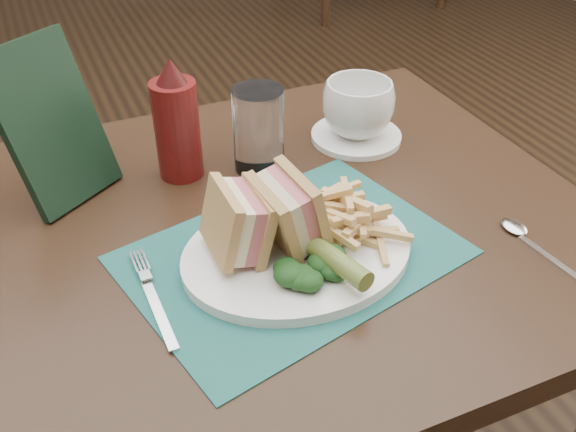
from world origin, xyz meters
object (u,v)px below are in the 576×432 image
object	(u,v)px
table_main	(273,393)
placemat	(292,255)
plate	(297,253)
sandwich_half_b	(274,215)
saucer	(356,136)
drinking_glass	(259,130)
ketchup_bottle	(176,119)
coffee_cup	(358,108)
check_presenter	(51,124)
sandwich_half_a	(221,226)

from	to	relation	value
table_main	placemat	xyz separation A→B (m)	(-0.00, -0.09, 0.38)
plate	sandwich_half_b	size ratio (longest dim) A/B	3.04
saucer	drinking_glass	distance (m)	0.19
ketchup_bottle	table_main	bearing A→B (deg)	-64.07
placemat	coffee_cup	size ratio (longest dim) A/B	3.48
coffee_cup	drinking_glass	world-z (taller)	drinking_glass
drinking_glass	table_main	bearing A→B (deg)	-105.63
saucer	drinking_glass	size ratio (longest dim) A/B	1.15
table_main	check_presenter	xyz separation A→B (m)	(-0.25, 0.18, 0.49)
table_main	saucer	distance (m)	0.46
table_main	drinking_glass	xyz separation A→B (m)	(0.04, 0.13, 0.44)
sandwich_half_a	check_presenter	xyz separation A→B (m)	(-0.16, 0.25, 0.05)
table_main	placemat	distance (m)	0.39
ketchup_bottle	placemat	bearing A→B (deg)	-73.06
placemat	drinking_glass	xyz separation A→B (m)	(0.04, 0.22, 0.06)
sandwich_half_b	drinking_glass	bearing A→B (deg)	69.00
saucer	check_presenter	bearing A→B (deg)	176.78
table_main	coffee_cup	xyz separation A→B (m)	(0.22, 0.15, 0.43)
coffee_cup	sandwich_half_a	bearing A→B (deg)	-143.91
table_main	sandwich_half_a	world-z (taller)	sandwich_half_a
table_main	sandwich_half_b	bearing A→B (deg)	-107.43
drinking_glass	placemat	bearing A→B (deg)	-100.58
sandwich_half_a	sandwich_half_b	distance (m)	0.07
table_main	saucer	xyz separation A→B (m)	(0.22, 0.15, 0.38)
coffee_cup	check_presenter	distance (m)	0.47
sandwich_half_b	drinking_glass	xyz separation A→B (m)	(0.06, 0.21, -0.00)
plate	drinking_glass	xyz separation A→B (m)	(0.04, 0.23, 0.06)
drinking_glass	sandwich_half_a	bearing A→B (deg)	-121.91
plate	check_presenter	xyz separation A→B (m)	(-0.25, 0.27, 0.10)
plate	saucer	world-z (taller)	plate
table_main	sandwich_half_b	world-z (taller)	sandwich_half_b
table_main	sandwich_half_b	size ratio (longest dim) A/B	9.11
plate	check_presenter	world-z (taller)	check_presenter
plate	check_presenter	distance (m)	0.38
placemat	plate	distance (m)	0.01
sandwich_half_a	check_presenter	size ratio (longest dim) A/B	0.40
sandwich_half_a	drinking_glass	world-z (taller)	drinking_glass
plate	ketchup_bottle	bearing A→B (deg)	105.81
sandwich_half_b	saucer	distance (m)	0.34
sandwich_half_b	check_presenter	xyz separation A→B (m)	(-0.22, 0.26, 0.05)
sandwich_half_a	coffee_cup	world-z (taller)	sandwich_half_a
coffee_cup	check_presenter	bearing A→B (deg)	176.78
sandwich_half_a	saucer	xyz separation A→B (m)	(0.31, 0.22, -0.06)
check_presenter	table_main	bearing A→B (deg)	-70.76
plate	drinking_glass	size ratio (longest dim) A/B	2.31
drinking_glass	ketchup_bottle	world-z (taller)	ketchup_bottle
sandwich_half_b	coffee_cup	distance (m)	0.34
sandwich_half_a	ketchup_bottle	size ratio (longest dim) A/B	0.50
ketchup_bottle	plate	bearing A→B (deg)	-72.71
table_main	sandwich_half_a	bearing A→B (deg)	-141.45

